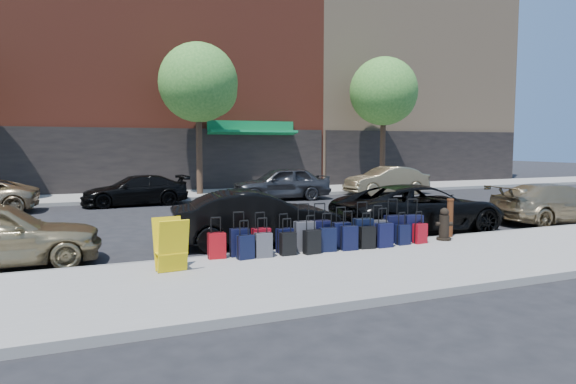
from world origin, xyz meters
name	(u,v)px	position (x,y,z in m)	size (l,w,h in m)	color
ground	(254,225)	(0.00, 0.00, 0.00)	(120.00, 120.00, 0.00)	black
sidewalk_near	(360,269)	(0.00, -6.50, 0.07)	(60.00, 4.00, 0.15)	gray
sidewalk_far	(188,195)	(0.00, 10.00, 0.07)	(60.00, 4.00, 0.15)	gray
curb_near	(316,250)	(0.00, -4.48, 0.07)	(60.00, 0.08, 0.15)	gray
curb_far	(197,199)	(0.00, 7.98, 0.07)	(60.00, 0.08, 0.15)	gray
building_center	(158,24)	(0.00, 17.99, 9.98)	(17.00, 12.85, 20.00)	maroon
building_right	(378,58)	(16.00, 17.99, 8.98)	(15.00, 12.12, 18.00)	#A08362
tree_center	(201,85)	(0.64, 9.50, 5.41)	(3.80, 3.80, 7.27)	black
tree_right	(386,93)	(11.14, 9.50, 5.41)	(3.80, 3.80, 7.27)	black
suitcase_front_0	(217,246)	(-2.49, -4.80, 0.43)	(0.37, 0.21, 0.88)	#A00A11
suitcase_front_1	(239,242)	(-1.98, -4.77, 0.45)	(0.42, 0.26, 0.96)	black
suitcase_front_2	(261,241)	(-1.49, -4.79, 0.44)	(0.40, 0.23, 0.93)	maroon
suitcase_front_3	(285,240)	(-0.94, -4.81, 0.42)	(0.38, 0.24, 0.87)	black
suitcase_front_4	(304,236)	(-0.45, -4.80, 0.49)	(0.46, 0.28, 1.08)	#414146
suitcase_front_5	(320,235)	(-0.03, -4.77, 0.48)	(0.47, 0.31, 1.06)	black
suitcase_front_6	(342,235)	(0.48, -4.84, 0.45)	(0.43, 0.28, 0.96)	black
suitcase_front_7	(363,232)	(1.06, -4.85, 0.48)	(0.46, 0.28, 1.05)	black
suitcase_front_8	(378,232)	(1.53, -4.77, 0.44)	(0.42, 0.28, 0.94)	#3A3A3F
suitcase_front_9	(394,229)	(1.98, -4.77, 0.49)	(0.46, 0.26, 1.08)	black
suitcase_front_10	(413,228)	(2.51, -4.82, 0.48)	(0.48, 0.32, 1.06)	black
suitcase_back_1	(245,247)	(-1.95, -5.09, 0.41)	(0.37, 0.24, 0.82)	black
suitcase_back_2	(263,245)	(-1.54, -5.08, 0.42)	(0.36, 0.22, 0.85)	#434248
suitcase_back_3	(288,244)	(-0.98, -5.08, 0.40)	(0.34, 0.20, 0.80)	black
suitcase_back_4	(312,242)	(-0.43, -5.16, 0.42)	(0.38, 0.25, 0.86)	black
suitcase_back_5	(328,240)	(0.00, -5.07, 0.42)	(0.39, 0.26, 0.87)	black
suitcase_back_6	(349,238)	(0.51, -5.12, 0.43)	(0.39, 0.25, 0.90)	black
suitcase_back_7	(367,237)	(0.99, -5.13, 0.41)	(0.37, 0.25, 0.83)	black
suitcase_back_8	(384,235)	(1.43, -5.17, 0.44)	(0.39, 0.23, 0.92)	black
suitcase_back_9	(403,235)	(2.03, -5.08, 0.39)	(0.34, 0.21, 0.78)	black
suitcase_back_10	(420,233)	(2.51, -5.10, 0.39)	(0.35, 0.22, 0.78)	maroon
fire_hydrant	(444,225)	(3.34, -4.97, 0.53)	(0.42, 0.37, 0.82)	black
bollard	(450,217)	(3.79, -4.65, 0.66)	(0.18, 0.18, 0.99)	#38190C
display_rack	(171,245)	(-3.57, -5.51, 0.65)	(0.62, 0.67, 1.00)	yellow
car_near_1	(257,218)	(-0.99, -3.10, 0.69)	(1.47, 4.22, 1.39)	black
car_near_2	(420,209)	(3.95, -3.18, 0.70)	(2.34, 5.07, 1.41)	black
car_near_3	(555,203)	(9.19, -3.32, 0.65)	(1.81, 4.45, 1.29)	tan
car_far_1	(135,190)	(-2.82, 7.04, 0.63)	(1.77, 4.35, 1.26)	black
car_far_2	(281,183)	(3.63, 6.68, 0.77)	(1.82, 4.52, 1.54)	#343436
car_far_3	(386,181)	(9.59, 6.95, 0.72)	(1.51, 4.34, 1.43)	#907E58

